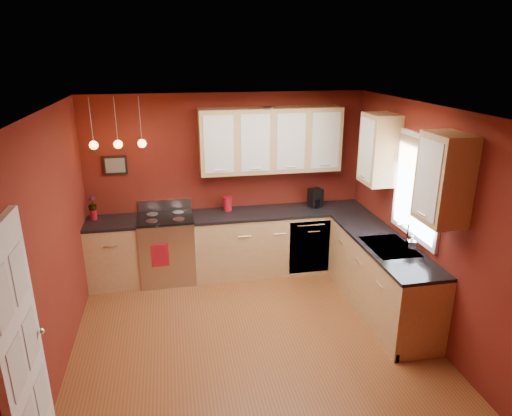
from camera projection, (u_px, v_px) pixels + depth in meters
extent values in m
plane|color=brown|center=(254.00, 345.00, 5.14)|extent=(4.20, 4.20, 0.00)
cube|color=white|center=(253.00, 111.00, 4.30)|extent=(4.00, 4.20, 0.02)
cube|color=maroon|center=(228.00, 183.00, 6.67)|extent=(4.00, 0.02, 2.60)
cube|color=maroon|center=(317.00, 370.00, 2.77)|extent=(4.00, 0.02, 2.60)
cube|color=maroon|center=(49.00, 254.00, 4.37)|extent=(0.02, 4.20, 2.60)
cube|color=maroon|center=(430.00, 225.00, 5.07)|extent=(0.02, 4.20, 2.60)
cube|color=tan|center=(115.00, 254.00, 6.38)|extent=(0.70, 0.60, 0.90)
cube|color=tan|center=(280.00, 241.00, 6.80)|extent=(2.54, 0.60, 0.90)
cube|color=tan|center=(380.00, 277.00, 5.72)|extent=(0.60, 2.10, 0.90)
cube|color=black|center=(111.00, 222.00, 6.22)|extent=(0.70, 0.62, 0.04)
cube|color=black|center=(280.00, 212.00, 6.64)|extent=(2.54, 0.62, 0.04)
cube|color=black|center=(384.00, 243.00, 5.56)|extent=(0.62, 2.10, 0.04)
cube|color=#B4B4B8|center=(167.00, 249.00, 6.50)|extent=(0.76, 0.64, 0.92)
cube|color=black|center=(168.00, 257.00, 6.22)|extent=(0.55, 0.02, 0.32)
cylinder|color=#B4B4B8|center=(166.00, 241.00, 6.13)|extent=(0.60, 0.02, 0.02)
cube|color=black|center=(165.00, 218.00, 6.35)|extent=(0.76, 0.60, 0.03)
cylinder|color=#939499|center=(152.00, 221.00, 6.18)|extent=(0.16, 0.16, 0.01)
cylinder|color=#939499|center=(179.00, 219.00, 6.24)|extent=(0.16, 0.16, 0.01)
cylinder|color=#939499|center=(152.00, 214.00, 6.44)|extent=(0.16, 0.16, 0.01)
cylinder|color=#939499|center=(178.00, 212.00, 6.50)|extent=(0.16, 0.16, 0.01)
cube|color=#B4B4B8|center=(165.00, 205.00, 6.60)|extent=(0.76, 0.04, 0.16)
cube|color=#B4B4B8|center=(309.00, 247.00, 6.59)|extent=(0.60, 0.02, 0.80)
cube|color=#939499|center=(389.00, 248.00, 5.42)|extent=(0.50, 0.70, 0.05)
cube|color=black|center=(383.00, 243.00, 5.59)|extent=(0.42, 0.30, 0.02)
cube|color=black|center=(396.00, 255.00, 5.27)|extent=(0.42, 0.30, 0.02)
cylinder|color=white|center=(408.00, 234.00, 5.41)|extent=(0.02, 0.02, 0.28)
cylinder|color=white|center=(404.00, 224.00, 5.36)|extent=(0.16, 0.02, 0.02)
cube|color=white|center=(418.00, 188.00, 5.23)|extent=(0.04, 1.02, 1.22)
cube|color=white|center=(417.00, 188.00, 5.23)|extent=(0.01, 0.90, 1.10)
cube|color=#A78153|center=(420.00, 156.00, 5.11)|extent=(0.02, 0.96, 0.36)
cube|color=white|center=(20.00, 355.00, 3.35)|extent=(0.06, 0.82, 2.05)
cube|color=silver|center=(3.00, 298.00, 3.00)|extent=(0.00, 0.28, 0.40)
cube|color=silver|center=(19.00, 273.00, 3.33)|extent=(0.00, 0.28, 0.40)
cube|color=silver|center=(17.00, 367.00, 3.18)|extent=(0.00, 0.28, 0.40)
cube|color=silver|center=(31.00, 337.00, 3.51)|extent=(0.00, 0.28, 0.40)
cube|color=silver|center=(42.00, 395.00, 3.69)|extent=(0.00, 0.28, 0.40)
sphere|color=white|center=(41.00, 331.00, 3.67)|extent=(0.06, 0.06, 0.06)
cube|color=tan|center=(271.00, 140.00, 6.40)|extent=(2.00, 0.35, 0.90)
cube|color=tan|center=(407.00, 162.00, 5.13)|extent=(0.35, 1.95, 0.90)
cube|color=black|center=(115.00, 165.00, 6.26)|extent=(0.32, 0.03, 0.26)
cylinder|color=#939499|center=(91.00, 121.00, 5.71)|extent=(0.01, 0.01, 0.60)
sphere|color=#FFA53F|center=(94.00, 145.00, 5.81)|extent=(0.11, 0.11, 0.11)
cylinder|color=#939499|center=(116.00, 121.00, 5.76)|extent=(0.01, 0.01, 0.60)
sphere|color=#FFA53F|center=(118.00, 144.00, 5.86)|extent=(0.11, 0.11, 0.11)
cylinder|color=#939499|center=(140.00, 120.00, 5.81)|extent=(0.01, 0.01, 0.60)
sphere|color=#FFA53F|center=(142.00, 143.00, 5.91)|extent=(0.11, 0.11, 0.11)
cylinder|color=maroon|center=(228.00, 204.00, 6.61)|extent=(0.13, 0.13, 0.19)
cylinder|color=maroon|center=(227.00, 197.00, 6.58)|extent=(0.14, 0.14, 0.02)
cylinder|color=maroon|center=(94.00, 215.00, 6.25)|extent=(0.09, 0.09, 0.14)
imported|color=maroon|center=(92.00, 204.00, 6.20)|extent=(0.14, 0.14, 0.21)
cube|color=black|center=(315.00, 198.00, 6.76)|extent=(0.22, 0.20, 0.27)
cylinder|color=black|center=(316.00, 203.00, 6.74)|extent=(0.13, 0.13, 0.13)
imported|color=white|center=(412.00, 244.00, 5.24)|extent=(0.12, 0.12, 0.20)
cube|color=maroon|center=(160.00, 255.00, 6.16)|extent=(0.23, 0.02, 0.32)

